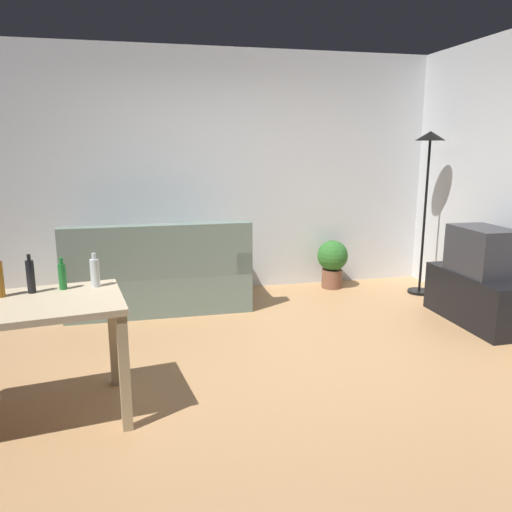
{
  "coord_description": "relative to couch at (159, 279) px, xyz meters",
  "views": [
    {
      "loc": [
        -0.81,
        -3.48,
        1.66
      ],
      "look_at": [
        0.1,
        0.5,
        0.75
      ],
      "focal_mm": 34.96,
      "sensor_mm": 36.0,
      "label": 1
    }
  ],
  "objects": [
    {
      "name": "ground_plane",
      "position": [
        0.68,
        -1.59,
        -0.32
      ],
      "size": [
        5.2,
        4.4,
        0.02
      ],
      "primitive_type": "cube",
      "color": "tan"
    },
    {
      "name": "bottle_green",
      "position": [
        -0.65,
        -1.81,
        0.54
      ],
      "size": [
        0.05,
        0.05,
        0.21
      ],
      "color": "#1E722D",
      "rests_on": "desk"
    },
    {
      "name": "torchiere_lamp",
      "position": [
        2.93,
        -0.12,
        1.11
      ],
      "size": [
        0.32,
        0.32,
        1.81
      ],
      "color": "black",
      "rests_on": "ground_plane"
    },
    {
      "name": "tv_stand",
      "position": [
        2.93,
        -1.12,
        -0.07
      ],
      "size": [
        0.44,
        1.1,
        0.48
      ],
      "rotation": [
        0.0,
        0.0,
        1.57
      ],
      "color": "black",
      "rests_on": "ground_plane"
    },
    {
      "name": "bottle_clear",
      "position": [
        -0.45,
        -1.79,
        0.55
      ],
      "size": [
        0.06,
        0.06,
        0.22
      ],
      "color": "silver",
      "rests_on": "desk"
    },
    {
      "name": "bottle_dark",
      "position": [
        -0.83,
        -1.85,
        0.56
      ],
      "size": [
        0.05,
        0.05,
        0.25
      ],
      "color": "black",
      "rests_on": "desk"
    },
    {
      "name": "desk",
      "position": [
        -0.88,
        -2.06,
        0.34
      ],
      "size": [
        1.29,
        0.87,
        0.76
      ],
      "rotation": [
        0.0,
        0.0,
        0.15
      ],
      "color": "#C6B28E",
      "rests_on": "ground_plane"
    },
    {
      "name": "couch",
      "position": [
        0.0,
        0.0,
        0.0
      ],
      "size": [
        1.82,
        0.84,
        0.92
      ],
      "rotation": [
        0.0,
        0.0,
        3.14
      ],
      "color": "slate",
      "rests_on": "ground_plane"
    },
    {
      "name": "tv",
      "position": [
        2.93,
        -1.12,
        0.39
      ],
      "size": [
        0.41,
        0.6,
        0.44
      ],
      "rotation": [
        0.0,
        0.0,
        1.57
      ],
      "color": "#2D2D33",
      "rests_on": "tv_stand"
    },
    {
      "name": "potted_plant",
      "position": [
        2.03,
        0.31,
        0.02
      ],
      "size": [
        0.36,
        0.36,
        0.57
      ],
      "color": "brown",
      "rests_on": "ground_plane"
    },
    {
      "name": "wall_rear",
      "position": [
        0.68,
        0.61,
        1.04
      ],
      "size": [
        5.2,
        0.1,
        2.7
      ],
      "primitive_type": "cube",
      "color": "silver",
      "rests_on": "ground_plane"
    }
  ]
}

